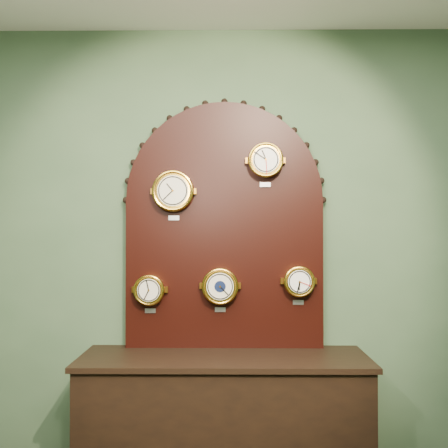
{
  "coord_description": "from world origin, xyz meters",
  "views": [
    {
      "loc": [
        0.03,
        -0.68,
        1.54
      ],
      "look_at": [
        0.0,
        2.25,
        1.58
      ],
      "focal_mm": 40.91,
      "sensor_mm": 36.0,
      "label": 1
    }
  ],
  "objects_px": {
    "shop_counter": "(224,432)",
    "display_board": "(224,217)",
    "hygrometer": "(150,290)",
    "roman_clock": "(173,191)",
    "arabic_clock": "(266,160)",
    "barometer": "(220,286)",
    "tide_clock": "(299,281)"
  },
  "relations": [
    {
      "from": "shop_counter",
      "to": "tide_clock",
      "type": "relative_size",
      "value": 6.72
    },
    {
      "from": "display_board",
      "to": "tide_clock",
      "type": "bearing_deg",
      "value": -8.33
    },
    {
      "from": "display_board",
      "to": "barometer",
      "type": "distance_m",
      "value": 0.42
    },
    {
      "from": "display_board",
      "to": "shop_counter",
      "type": "bearing_deg",
      "value": -90.0
    },
    {
      "from": "shop_counter",
      "to": "tide_clock",
      "type": "bearing_deg",
      "value": 19.04
    },
    {
      "from": "shop_counter",
      "to": "display_board",
      "type": "bearing_deg",
      "value": 90.0
    },
    {
      "from": "tide_clock",
      "to": "barometer",
      "type": "bearing_deg",
      "value": -179.87
    },
    {
      "from": "arabic_clock",
      "to": "hygrometer",
      "type": "xyz_separation_m",
      "value": [
        -0.7,
        0.0,
        -0.78
      ]
    },
    {
      "from": "arabic_clock",
      "to": "tide_clock",
      "type": "height_order",
      "value": "arabic_clock"
    },
    {
      "from": "roman_clock",
      "to": "barometer",
      "type": "distance_m",
      "value": 0.64
    },
    {
      "from": "hygrometer",
      "to": "barometer",
      "type": "distance_m",
      "value": 0.43
    },
    {
      "from": "hygrometer",
      "to": "display_board",
      "type": "bearing_deg",
      "value": 8.3
    },
    {
      "from": "barometer",
      "to": "tide_clock",
      "type": "distance_m",
      "value": 0.47
    },
    {
      "from": "shop_counter",
      "to": "display_board",
      "type": "xyz_separation_m",
      "value": [
        0.0,
        0.22,
        1.23
      ]
    },
    {
      "from": "roman_clock",
      "to": "arabic_clock",
      "type": "distance_m",
      "value": 0.59
    },
    {
      "from": "roman_clock",
      "to": "barometer",
      "type": "bearing_deg",
      "value": 0.12
    },
    {
      "from": "display_board",
      "to": "roman_clock",
      "type": "height_order",
      "value": "display_board"
    },
    {
      "from": "display_board",
      "to": "barometer",
      "type": "bearing_deg",
      "value": -110.25
    },
    {
      "from": "shop_counter",
      "to": "barometer",
      "type": "xyz_separation_m",
      "value": [
        -0.02,
        0.15,
        0.81
      ]
    },
    {
      "from": "barometer",
      "to": "shop_counter",
      "type": "bearing_deg",
      "value": -80.91
    },
    {
      "from": "barometer",
      "to": "hygrometer",
      "type": "bearing_deg",
      "value": 179.86
    },
    {
      "from": "arabic_clock",
      "to": "display_board",
      "type": "bearing_deg",
      "value": 165.08
    },
    {
      "from": "hygrometer",
      "to": "tide_clock",
      "type": "xyz_separation_m",
      "value": [
        0.9,
        -0.0,
        0.05
      ]
    },
    {
      "from": "tide_clock",
      "to": "roman_clock",
      "type": "bearing_deg",
      "value": -179.88
    },
    {
      "from": "arabic_clock",
      "to": "hygrometer",
      "type": "bearing_deg",
      "value": 179.94
    },
    {
      "from": "display_board",
      "to": "roman_clock",
      "type": "distance_m",
      "value": 0.35
    },
    {
      "from": "shop_counter",
      "to": "barometer",
      "type": "bearing_deg",
      "value": 99.09
    },
    {
      "from": "display_board",
      "to": "hygrometer",
      "type": "relative_size",
      "value": 6.45
    },
    {
      "from": "arabic_clock",
      "to": "tide_clock",
      "type": "xyz_separation_m",
      "value": [
        0.2,
        0.0,
        -0.73
      ]
    },
    {
      "from": "shop_counter",
      "to": "roman_clock",
      "type": "bearing_deg",
      "value": 153.53
    },
    {
      "from": "hygrometer",
      "to": "shop_counter",
      "type": "bearing_deg",
      "value": -18.99
    },
    {
      "from": "hygrometer",
      "to": "arabic_clock",
      "type": "bearing_deg",
      "value": -0.06
    }
  ]
}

